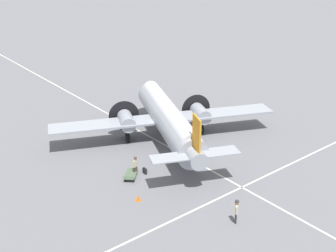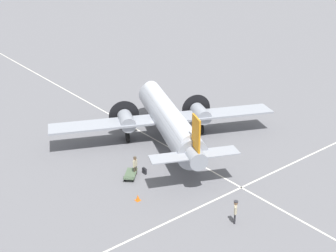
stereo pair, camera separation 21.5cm
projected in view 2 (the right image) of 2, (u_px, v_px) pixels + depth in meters
The scene contains 9 objects.
ground_plane at pixel (168, 142), 42.15m from camera, with size 300.00×300.00×0.00m, color slate.
apron_line_eastwest at pixel (163, 144), 41.78m from camera, with size 120.00×0.16×0.01m.
apron_line_northsouth at pixel (247, 185), 34.56m from camera, with size 0.16×120.00×0.01m.
airliner_main at pixel (167, 116), 41.54m from camera, with size 18.55×21.95×6.05m.
crew_foreground at pixel (235, 209), 29.38m from camera, with size 0.45×0.47×1.80m.
passenger_boarding at pixel (135, 164), 35.73m from camera, with size 0.36×0.55×1.68m.
suitcase_near_door at pixel (144, 171), 36.19m from camera, with size 0.48×0.17×0.56m.
baggage_cart at pixel (131, 174), 35.67m from camera, with size 2.09×2.06×0.56m.
traffic_cone at pixel (138, 198), 32.36m from camera, with size 0.39×0.39×0.51m.
Camera 2 is at (-30.02, 23.56, 17.98)m, focal length 45.00 mm.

